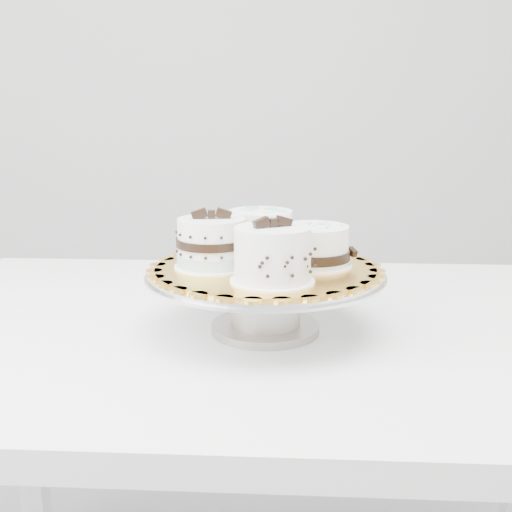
{
  "coord_description": "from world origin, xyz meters",
  "views": [
    {
      "loc": [
        -0.07,
        -0.91,
        1.07
      ],
      "look_at": [
        0.03,
        -0.01,
        0.86
      ],
      "focal_mm": 45.0,
      "sensor_mm": 36.0,
      "label": 1
    }
  ],
  "objects": [
    {
      "name": "wall_back",
      "position": [
        0.0,
        1.75,
        1.4
      ],
      "size": [
        3.5,
        0.02,
        2.8
      ],
      "primitive_type": "cube",
      "color": "beige",
      "rests_on": "floor"
    },
    {
      "name": "table",
      "position": [
        0.04,
        0.03,
        0.67
      ],
      "size": [
        1.31,
        0.98,
        0.75
      ],
      "rotation": [
        0.0,
        0.0,
        -0.17
      ],
      "color": "white",
      "rests_on": "floor"
    },
    {
      "name": "cake_stand",
      "position": [
        0.04,
        -0.02,
        0.81
      ],
      "size": [
        0.35,
        0.35,
        0.09
      ],
      "color": "gray",
      "rests_on": "table"
    },
    {
      "name": "cake_board",
      "position": [
        0.04,
        -0.02,
        0.85
      ],
      "size": [
        0.35,
        0.35,
        0.0
      ],
      "primitive_type": "cylinder",
      "rotation": [
        0.0,
        0.0,
        0.09
      ],
      "color": "gold",
      "rests_on": "cake_stand"
    },
    {
      "name": "cake_swirl",
      "position": [
        0.04,
        -0.1,
        0.88
      ],
      "size": [
        0.13,
        0.13,
        0.09
      ],
      "rotation": [
        0.0,
        0.0,
        0.32
      ],
      "color": "white",
      "rests_on": "cake_board"
    },
    {
      "name": "cake_banded",
      "position": [
        -0.04,
        -0.01,
        0.88
      ],
      "size": [
        0.11,
        0.11,
        0.09
      ],
      "rotation": [
        0.0,
        0.0,
        -0.04
      ],
      "color": "white",
      "rests_on": "cake_board"
    },
    {
      "name": "cake_dots",
      "position": [
        0.04,
        0.05,
        0.89
      ],
      "size": [
        0.12,
        0.12,
        0.07
      ],
      "rotation": [
        0.0,
        0.0,
        0.03
      ],
      "color": "white",
      "rests_on": "cake_board"
    },
    {
      "name": "cake_ribbon",
      "position": [
        0.11,
        -0.01,
        0.88
      ],
      "size": [
        0.13,
        0.13,
        0.06
      ],
      "rotation": [
        0.0,
        0.0,
        0.32
      ],
      "color": "white",
      "rests_on": "cake_board"
    }
  ]
}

